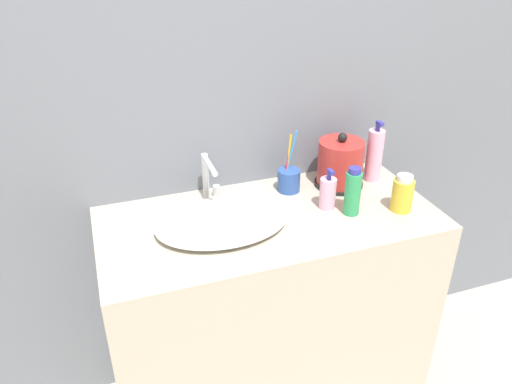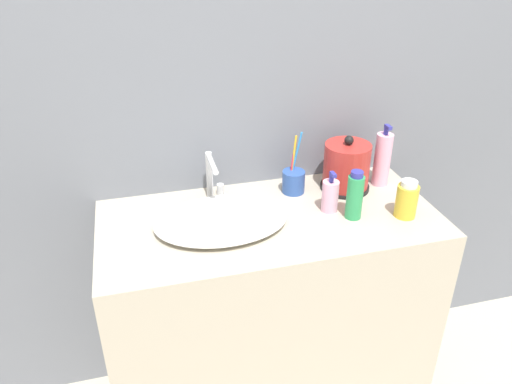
{
  "view_description": "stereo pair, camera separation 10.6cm",
  "coord_description": "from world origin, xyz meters",
  "px_view_note": "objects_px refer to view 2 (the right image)",
  "views": [
    {
      "loc": [
        -0.49,
        -1.0,
        1.65
      ],
      "look_at": [
        -0.05,
        0.25,
        0.92
      ],
      "focal_mm": 35.0,
      "sensor_mm": 36.0,
      "label": 1
    },
    {
      "loc": [
        -0.38,
        -1.04,
        1.65
      ],
      "look_at": [
        -0.05,
        0.25,
        0.92
      ],
      "focal_mm": 35.0,
      "sensor_mm": 36.0,
      "label": 2
    }
  ],
  "objects_px": {
    "lotion_bottle": "(382,159)",
    "mouthwash_bottle": "(407,200)",
    "electric_kettle": "(346,168)",
    "toothbrush_cup": "(293,181)",
    "hand_cream_bottle": "(355,196)",
    "shampoo_bottle": "(330,196)",
    "faucet": "(212,174)"
  },
  "relations": [
    {
      "from": "electric_kettle",
      "to": "toothbrush_cup",
      "type": "bearing_deg",
      "value": 173.37
    },
    {
      "from": "electric_kettle",
      "to": "hand_cream_bottle",
      "type": "bearing_deg",
      "value": -105.96
    },
    {
      "from": "mouthwash_bottle",
      "to": "hand_cream_bottle",
      "type": "bearing_deg",
      "value": 168.0
    },
    {
      "from": "hand_cream_bottle",
      "to": "toothbrush_cup",
      "type": "bearing_deg",
      "value": 122.02
    },
    {
      "from": "toothbrush_cup",
      "to": "hand_cream_bottle",
      "type": "xyz_separation_m",
      "value": [
        0.13,
        -0.21,
        0.03
      ]
    },
    {
      "from": "faucet",
      "to": "mouthwash_bottle",
      "type": "height_order",
      "value": "faucet"
    },
    {
      "from": "lotion_bottle",
      "to": "mouthwash_bottle",
      "type": "height_order",
      "value": "lotion_bottle"
    },
    {
      "from": "electric_kettle",
      "to": "toothbrush_cup",
      "type": "xyz_separation_m",
      "value": [
        -0.18,
        0.02,
        -0.03
      ]
    },
    {
      "from": "toothbrush_cup",
      "to": "faucet",
      "type": "bearing_deg",
      "value": 175.39
    },
    {
      "from": "shampoo_bottle",
      "to": "mouthwash_bottle",
      "type": "relative_size",
      "value": 1.13
    },
    {
      "from": "toothbrush_cup",
      "to": "mouthwash_bottle",
      "type": "xyz_separation_m",
      "value": [
        0.29,
        -0.24,
        0.02
      ]
    },
    {
      "from": "faucet",
      "to": "hand_cream_bottle",
      "type": "height_order",
      "value": "same"
    },
    {
      "from": "shampoo_bottle",
      "to": "faucet",
      "type": "bearing_deg",
      "value": 153.74
    },
    {
      "from": "toothbrush_cup",
      "to": "hand_cream_bottle",
      "type": "height_order",
      "value": "toothbrush_cup"
    },
    {
      "from": "toothbrush_cup",
      "to": "mouthwash_bottle",
      "type": "relative_size",
      "value": 1.76
    },
    {
      "from": "toothbrush_cup",
      "to": "shampoo_bottle",
      "type": "xyz_separation_m",
      "value": [
        0.07,
        -0.15,
        0.01
      ]
    },
    {
      "from": "toothbrush_cup",
      "to": "lotion_bottle",
      "type": "height_order",
      "value": "lotion_bottle"
    },
    {
      "from": "lotion_bottle",
      "to": "mouthwash_bottle",
      "type": "bearing_deg",
      "value": -96.23
    },
    {
      "from": "lotion_bottle",
      "to": "mouthwash_bottle",
      "type": "xyz_separation_m",
      "value": [
        -0.02,
        -0.22,
        -0.04
      ]
    },
    {
      "from": "lotion_bottle",
      "to": "shampoo_bottle",
      "type": "height_order",
      "value": "lotion_bottle"
    },
    {
      "from": "electric_kettle",
      "to": "mouthwash_bottle",
      "type": "relative_size",
      "value": 1.59
    },
    {
      "from": "electric_kettle",
      "to": "mouthwash_bottle",
      "type": "bearing_deg",
      "value": -63.65
    },
    {
      "from": "electric_kettle",
      "to": "hand_cream_bottle",
      "type": "height_order",
      "value": "electric_kettle"
    },
    {
      "from": "faucet",
      "to": "hand_cream_bottle",
      "type": "xyz_separation_m",
      "value": [
        0.41,
        -0.23,
        -0.02
      ]
    },
    {
      "from": "shampoo_bottle",
      "to": "mouthwash_bottle",
      "type": "distance_m",
      "value": 0.24
    },
    {
      "from": "hand_cream_bottle",
      "to": "faucet",
      "type": "bearing_deg",
      "value": 150.54
    },
    {
      "from": "faucet",
      "to": "electric_kettle",
      "type": "distance_m",
      "value": 0.46
    },
    {
      "from": "electric_kettle",
      "to": "lotion_bottle",
      "type": "distance_m",
      "value": 0.13
    },
    {
      "from": "faucet",
      "to": "toothbrush_cup",
      "type": "distance_m",
      "value": 0.28
    },
    {
      "from": "electric_kettle",
      "to": "shampoo_bottle",
      "type": "xyz_separation_m",
      "value": [
        -0.11,
        -0.13,
        -0.02
      ]
    },
    {
      "from": "lotion_bottle",
      "to": "hand_cream_bottle",
      "type": "xyz_separation_m",
      "value": [
        -0.19,
        -0.19,
        -0.02
      ]
    },
    {
      "from": "mouthwash_bottle",
      "to": "hand_cream_bottle",
      "type": "distance_m",
      "value": 0.17
    }
  ]
}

